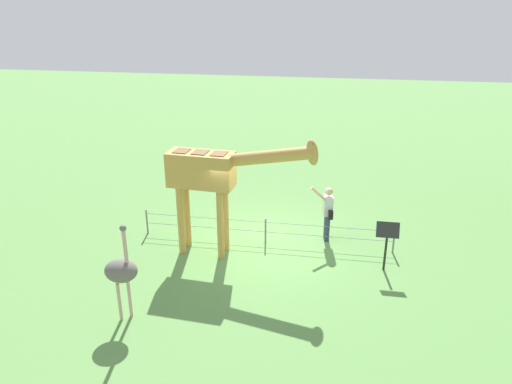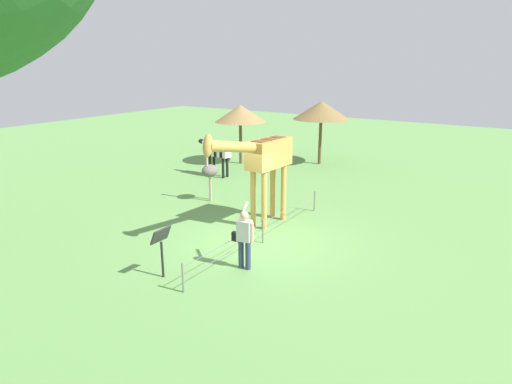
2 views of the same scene
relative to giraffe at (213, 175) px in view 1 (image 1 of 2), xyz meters
name	(u,v)px [view 1 (image 1 of 2)]	position (x,y,z in m)	size (l,w,h in m)	color
ground_plane	(265,245)	(1.24, 0.63, -2.24)	(60.00, 60.00, 0.00)	#60934C
giraffe	(213,175)	(0.00, 0.00, 0.00)	(3.90, 0.82, 3.37)	#C69347
visitor	(328,211)	(2.92, 1.27, -1.34)	(0.66, 0.57, 1.68)	navy
ostrich	(121,271)	(-1.21, -3.15, -1.06)	(0.70, 0.56, 2.25)	#CC9E93
info_sign	(387,236)	(4.43, -0.16, -1.29)	(0.56, 0.21, 1.32)	black
wire_fence	(266,230)	(1.24, 0.79, -1.84)	(7.05, 0.05, 0.75)	slate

